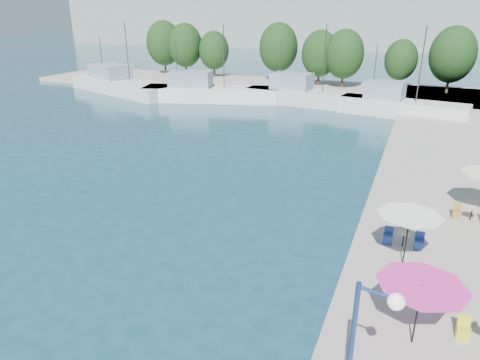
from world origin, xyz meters
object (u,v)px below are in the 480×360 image
at_px(trawler_01, 121,85).
at_px(street_lamp, 366,344).
at_px(trawler_04, 398,107).
at_px(trawler_03, 306,96).
at_px(umbrella_white, 409,220).
at_px(umbrella_pink, 421,292).
at_px(trawler_02, 207,93).

height_order(trawler_01, street_lamp, trawler_01).
bearing_deg(street_lamp, trawler_04, 103.99).
relative_size(trawler_01, trawler_03, 1.23).
relative_size(trawler_04, umbrella_white, 5.25).
height_order(trawler_01, umbrella_pink, trawler_01).
distance_m(umbrella_white, street_lamp, 9.77).
distance_m(trawler_01, umbrella_pink, 57.33).
distance_m(umbrella_pink, street_lamp, 5.14).
bearing_deg(trawler_03, umbrella_pink, -65.62).
xyz_separation_m(umbrella_white, street_lamp, (-0.66, -9.67, 1.27)).
xyz_separation_m(trawler_04, umbrella_pink, (3.00, -38.49, 1.58)).
bearing_deg(trawler_04, street_lamp, -78.98).
bearing_deg(trawler_03, trawler_04, -7.00).
height_order(trawler_03, trawler_04, same).
height_order(trawler_02, trawler_04, same).
height_order(umbrella_pink, umbrella_white, umbrella_white).
height_order(trawler_02, umbrella_pink, trawler_02).
relative_size(trawler_02, umbrella_pink, 6.33).
relative_size(trawler_03, street_lamp, 3.33).
bearing_deg(trawler_04, umbrella_white, -77.19).
bearing_deg(umbrella_pink, trawler_03, 109.33).
distance_m(trawler_04, street_lamp, 43.40).
distance_m(trawler_04, umbrella_white, 33.73).
distance_m(trawler_03, umbrella_white, 38.60).
bearing_deg(trawler_04, trawler_03, 176.64).
bearing_deg(trawler_04, umbrella_pink, -76.85).
height_order(trawler_03, umbrella_white, trawler_03).
distance_m(trawler_01, street_lamp, 59.89).
distance_m(trawler_02, trawler_03, 13.06).
xyz_separation_m(trawler_02, umbrella_pink, (27.15, -38.30, 1.58)).
bearing_deg(trawler_02, umbrella_white, -67.35).
distance_m(trawler_02, umbrella_pink, 46.98).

